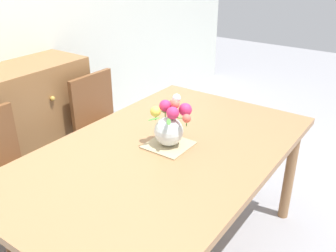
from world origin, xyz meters
The scene contains 6 objects.
dining_table centered at (0.00, 0.00, 0.70)m, with size 1.81×1.12×0.77m.
chair_left centered at (-0.45, 0.90, 0.52)m, with size 0.42×0.42×0.90m.
chair_right centered at (0.45, 0.90, 0.52)m, with size 0.42×0.42×0.90m.
dresser centered at (-0.16, 1.33, 0.50)m, with size 1.40×0.47×1.00m.
placemat centered at (0.06, 0.00, 0.78)m, with size 0.23×0.23×0.01m, color tan.
flower_vase centered at (0.07, 0.00, 0.90)m, with size 0.24×0.23×0.26m.
Camera 1 is at (-1.41, -1.03, 1.76)m, focal length 39.33 mm.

